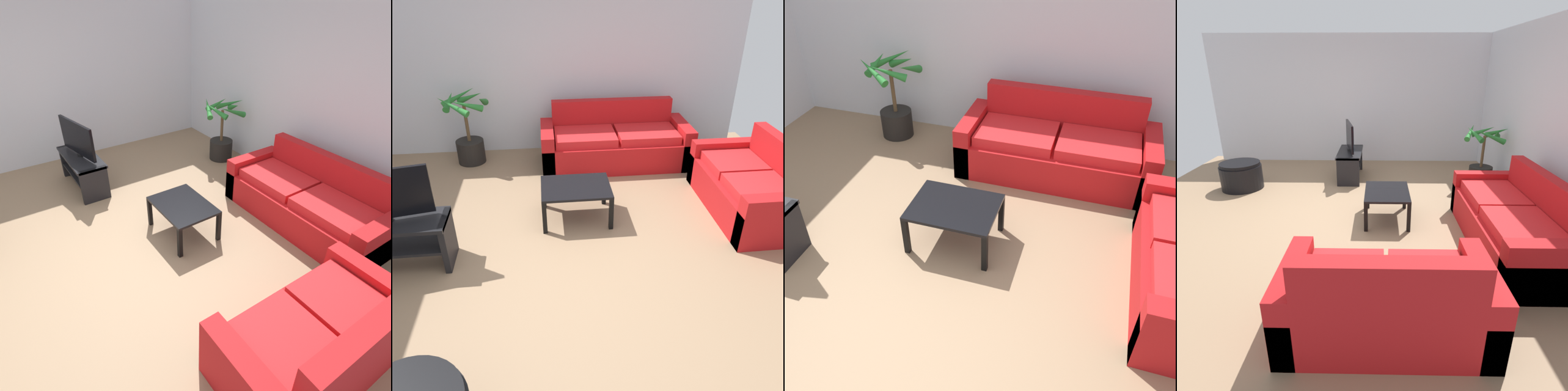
# 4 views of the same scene
# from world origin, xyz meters

# --- Properties ---
(ground_plane) EXTENTS (6.60, 6.60, 0.00)m
(ground_plane) POSITION_xyz_m (0.00, 0.00, 0.00)
(ground_plane) COLOR #937556
(wall_back) EXTENTS (6.00, 0.06, 2.70)m
(wall_back) POSITION_xyz_m (0.00, 3.00, 1.35)
(wall_back) COLOR silver
(wall_back) RESTS_ON ground
(couch_main) EXTENTS (2.21, 0.90, 0.90)m
(couch_main) POSITION_xyz_m (0.86, 2.28, 0.30)
(couch_main) COLOR red
(couch_main) RESTS_ON ground
(coffee_table) EXTENTS (0.81, 0.62, 0.43)m
(coffee_table) POSITION_xyz_m (0.14, 0.80, 0.37)
(coffee_table) COLOR black
(coffee_table) RESTS_ON ground
(potted_palm) EXTENTS (0.70, 0.79, 1.11)m
(potted_palm) POSITION_xyz_m (-1.33, 2.55, 0.43)
(potted_palm) COLOR black
(potted_palm) RESTS_ON ground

